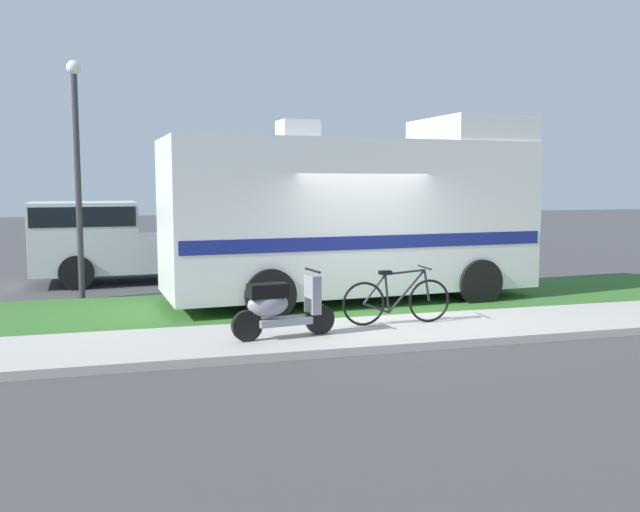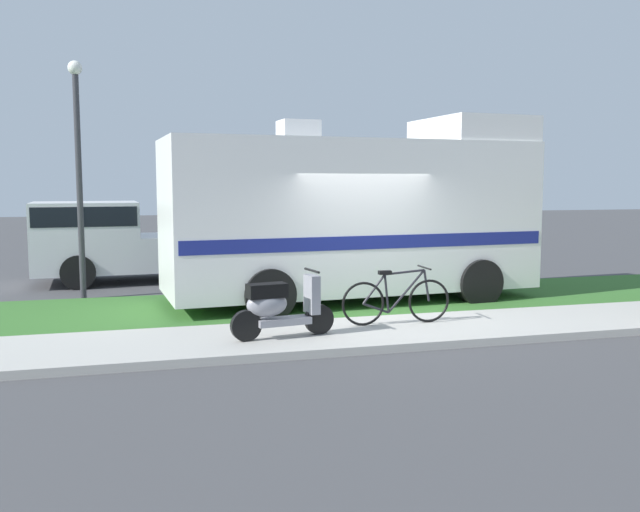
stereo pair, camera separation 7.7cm
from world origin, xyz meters
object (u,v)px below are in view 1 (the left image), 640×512
(motorhome_rv, at_px, (356,215))
(street_lamp_post, at_px, (77,158))
(scooter, at_px, (280,306))
(bicycle, at_px, (397,300))
(pickup_truck_near, at_px, (123,240))

(motorhome_rv, relative_size, street_lamp_post, 1.53)
(scooter, bearing_deg, bicycle, 12.82)
(motorhome_rv, height_order, scooter, motorhome_rv)
(pickup_truck_near, relative_size, street_lamp_post, 1.12)
(pickup_truck_near, xyz_separation_m, street_lamp_post, (-0.81, -2.32, 1.82))
(motorhome_rv, bearing_deg, pickup_truck_near, 135.91)
(motorhome_rv, bearing_deg, scooter, -125.41)
(bicycle, bearing_deg, street_lamp_post, 137.70)
(motorhome_rv, distance_m, scooter, 3.94)
(bicycle, xyz_separation_m, pickup_truck_near, (-4.15, 6.84, 0.50))
(motorhome_rv, relative_size, pickup_truck_near, 1.36)
(motorhome_rv, xyz_separation_m, scooter, (-2.18, -3.07, -1.15))
(pickup_truck_near, bearing_deg, street_lamp_post, -109.20)
(motorhome_rv, xyz_separation_m, bicycle, (-0.20, -2.62, -1.22))
(bicycle, bearing_deg, pickup_truck_near, 121.28)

